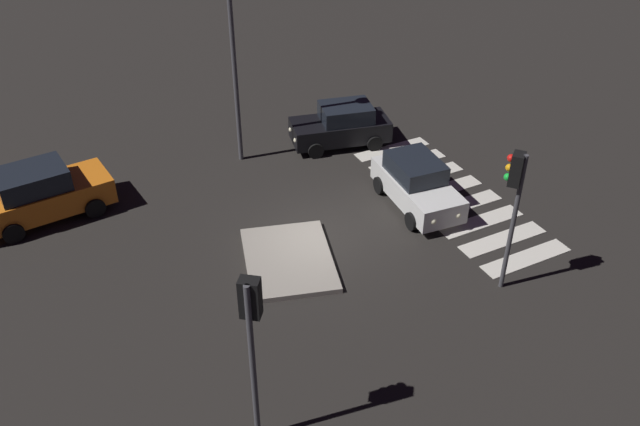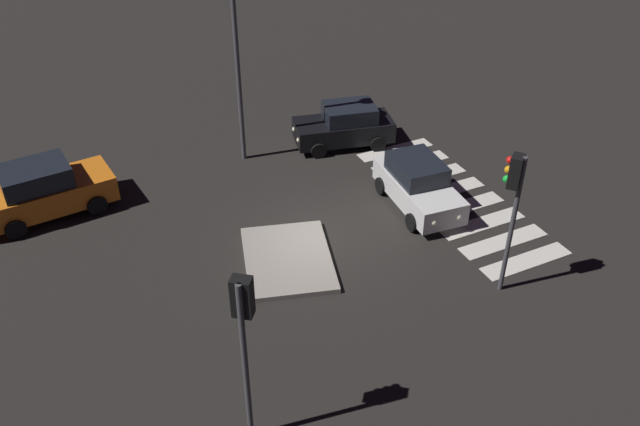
# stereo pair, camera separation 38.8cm
# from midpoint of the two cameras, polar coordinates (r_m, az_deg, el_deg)

# --- Properties ---
(ground_plane) EXTENTS (80.00, 80.00, 0.00)m
(ground_plane) POSITION_cam_midpoint_polar(r_m,az_deg,el_deg) (22.77, -0.49, -2.08)
(ground_plane) COLOR black
(traffic_island) EXTENTS (4.25, 3.63, 0.18)m
(traffic_island) POSITION_cam_midpoint_polar(r_m,az_deg,el_deg) (21.72, -3.15, -3.92)
(traffic_island) COLOR gray
(traffic_island) RESTS_ON ground
(car_orange) EXTENTS (2.44, 4.59, 1.94)m
(car_orange) POSITION_cam_midpoint_polar(r_m,az_deg,el_deg) (25.21, -22.67, 1.53)
(car_orange) COLOR orange
(car_orange) RESTS_ON ground
(car_white) EXTENTS (4.15, 2.18, 1.76)m
(car_white) POSITION_cam_midpoint_polar(r_m,az_deg,el_deg) (24.17, 7.64, 2.44)
(car_white) COLOR silver
(car_white) RESTS_ON ground
(car_black) EXTENTS (2.55, 4.23, 1.74)m
(car_black) POSITION_cam_midpoint_polar(r_m,az_deg,el_deg) (27.86, 1.40, 7.34)
(car_black) COLOR black
(car_black) RESTS_ON ground
(traffic_light_south) EXTENTS (0.53, 0.54, 4.57)m
(traffic_light_south) POSITION_cam_midpoint_polar(r_m,az_deg,el_deg) (19.51, 15.42, 1.94)
(traffic_light_south) COLOR #47474C
(traffic_light_south) RESTS_ON ground
(traffic_light_west) EXTENTS (0.53, 0.54, 4.72)m
(traffic_light_west) POSITION_cam_midpoint_polar(r_m,az_deg,el_deg) (14.56, -6.53, -9.15)
(traffic_light_west) COLOR #47474C
(traffic_light_west) RESTS_ON ground
(street_lamp) EXTENTS (0.56, 0.56, 8.43)m
(street_lamp) POSITION_cam_midpoint_polar(r_m,az_deg,el_deg) (25.08, -7.94, 15.83)
(street_lamp) COLOR #47474C
(street_lamp) RESTS_ON ground
(crosswalk_near) EXTENTS (8.75, 3.20, 0.02)m
(crosswalk_near) POSITION_cam_midpoint_polar(r_m,az_deg,el_deg) (25.20, 10.49, 1.30)
(crosswalk_near) COLOR silver
(crosswalk_near) RESTS_ON ground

